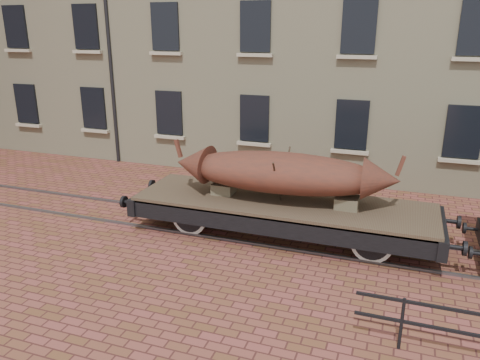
% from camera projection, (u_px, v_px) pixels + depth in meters
% --- Properties ---
extents(ground, '(90.00, 90.00, 0.00)m').
position_uv_depth(ground, '(286.00, 237.00, 12.56)').
color(ground, brown).
extents(rail_track, '(30.00, 1.52, 0.06)m').
position_uv_depth(rail_track, '(286.00, 236.00, 12.56)').
color(rail_track, '#59595E').
rests_on(rail_track, ground).
extents(flatcar_wagon, '(8.79, 2.38, 1.33)m').
position_uv_depth(flatcar_wagon, '(282.00, 208.00, 12.35)').
color(flatcar_wagon, '#473C2C').
rests_on(flatcar_wagon, ground).
extents(iron_boat, '(5.97, 1.84, 1.45)m').
position_uv_depth(iron_boat, '(281.00, 172.00, 12.06)').
color(iron_boat, '#5F291C').
rests_on(iron_boat, flatcar_wagon).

